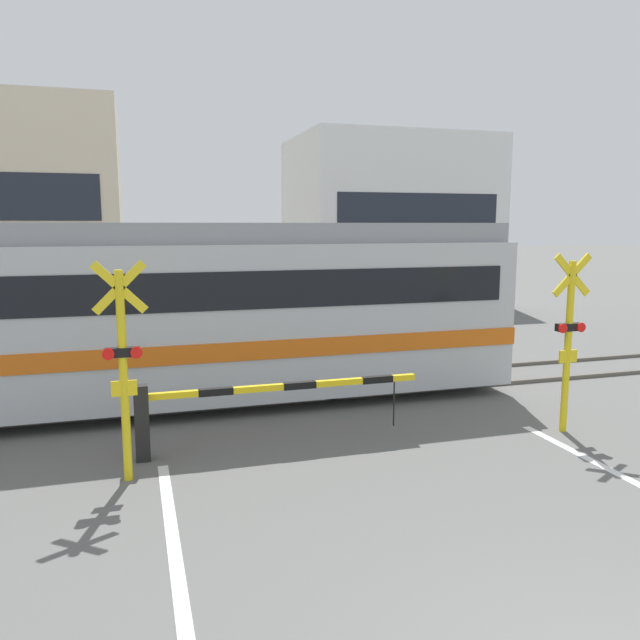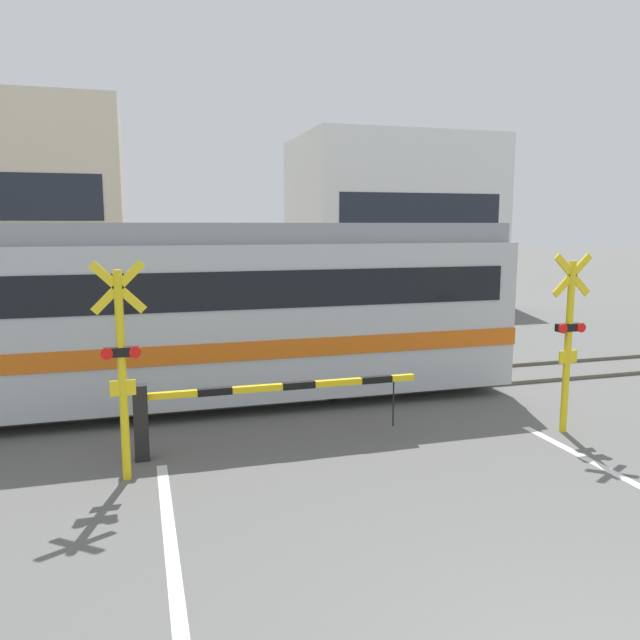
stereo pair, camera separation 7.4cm
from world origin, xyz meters
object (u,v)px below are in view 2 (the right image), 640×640
crossing_barrier_far (348,325)px  crossing_signal_right (569,335)px  pedestrian (260,303)px  crossing_barrier_near (223,403)px  crossing_signal_left (122,362)px  commuter_train (9,314)px

crossing_barrier_far → crossing_signal_right: crossing_signal_right is taller
crossing_signal_right → pedestrian: size_ratio=1.70×
crossing_signal_right → pedestrian: crossing_signal_right is taller
crossing_barrier_near → crossing_signal_left: bearing=-154.5°
commuter_train → crossing_signal_left: bearing=-61.7°
crossing_barrier_near → crossing_signal_left: crossing_signal_left is taller
crossing_barrier_far → pedestrian: 3.71m
crossing_signal_right → pedestrian: bearing=106.5°
crossing_barrier_far → crossing_signal_right: bearing=-78.6°
crossing_barrier_near → pedestrian: pedestrian is taller
commuter_train → pedestrian: bearing=49.2°
crossing_barrier_near → crossing_signal_left: size_ratio=1.49×
crossing_barrier_far → pedestrian: (-1.62, 3.34, 0.23)m
crossing_signal_left → pedestrian: (3.74, 10.06, -0.60)m
crossing_signal_left → commuter_train: bearing=118.3°
crossing_barrier_near → crossing_signal_right: bearing=-6.9°
commuter_train → pedestrian: (5.64, 6.52, -0.81)m
pedestrian → crossing_signal_left: bearing=-110.4°
crossing_signal_right → pedestrian: 10.50m
commuter_train → crossing_barrier_far: bearing=23.7°
commuter_train → crossing_signal_right: (8.61, -3.54, -0.21)m
crossing_barrier_near → crossing_signal_left: (-1.35, -0.65, 0.83)m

